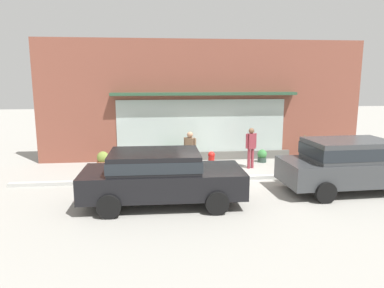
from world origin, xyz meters
The scene contains 13 objects.
ground_plane centered at (0.00, 0.00, 0.00)m, with size 60.00×60.00×0.00m, color #9E9B93.
curb_strip centered at (0.00, -0.20, 0.06)m, with size 14.00×0.24×0.12m, color #B2B2AD.
storefront centered at (0.00, 3.19, 2.50)m, with size 14.00×0.81×5.13m.
fire_hydrant centered at (-0.07, 0.62, 0.43)m, with size 0.41×0.38×0.86m.
pedestrian_with_handbag centered at (-0.89, 0.55, 0.94)m, with size 0.58×0.43×1.62m.
pedestrian_passerby centered at (1.62, 1.31, 0.94)m, with size 0.47×0.29×1.61m.
parked_car_dark_gray centered at (3.96, -1.89, 0.93)m, with size 4.59×2.13×1.66m.
parked_car_black centered at (-2.03, -2.39, 0.87)m, with size 4.54×2.17×1.52m.
potted_plant_doorstep centered at (2.39, 2.27, 0.27)m, with size 0.40×0.40×0.55m.
potted_plant_near_hydrant centered at (-4.21, 2.06, 0.31)m, with size 0.51×0.51×0.65m.
potted_plant_by_entrance centered at (-0.76, 2.36, 0.36)m, with size 0.57×0.57×0.71m.
potted_plant_window_left centered at (-1.57, 2.55, 0.33)m, with size 0.50×0.50×0.70m.
potted_plant_corner_tall centered at (4.31, 2.43, 0.55)m, with size 0.34×0.34×1.13m.
Camera 1 is at (-2.20, -12.19, 3.57)m, focal length 33.54 mm.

